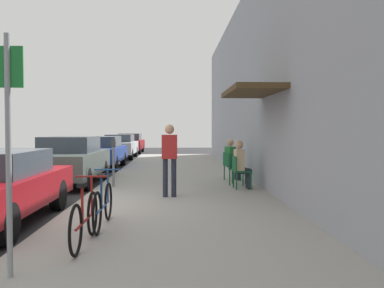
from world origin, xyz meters
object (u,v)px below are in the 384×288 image
object	(u,v)px
parking_meter	(113,159)
parked_car_4	(130,143)
bicycle_1	(103,205)
cafe_chair_2	(230,164)
pedestrian_standing	(169,154)
bicycle_0	(85,219)
street_sign	(8,136)
seated_patron_2	(232,158)
parked_car_3	(120,146)
parked_car_1	(70,160)
cafe_chair_1	(235,167)
parked_car_2	(101,152)
cafe_chair_0	(239,170)
seated_patron_0	(241,163)

from	to	relation	value
parking_meter	parked_car_4	bearing A→B (deg)	94.79
bicycle_1	cafe_chair_2	distance (m)	6.73
bicycle_1	pedestrian_standing	size ratio (longest dim) A/B	1.01
parked_car_4	bicycle_0	world-z (taller)	parked_car_4
street_sign	seated_patron_2	world-z (taller)	street_sign
parked_car_3	parking_meter	distance (m)	13.08
pedestrian_standing	parked_car_1	bearing A→B (deg)	133.94
cafe_chair_1	cafe_chair_2	distance (m)	1.02
bicycle_1	seated_patron_2	world-z (taller)	seated_patron_2
parked_car_2	parked_car_4	distance (m)	11.68
parked_car_1	parked_car_2	world-z (taller)	parked_car_1
parked_car_2	parked_car_4	size ratio (longest dim) A/B	1.00
bicycle_0	cafe_chair_0	world-z (taller)	bicycle_0
parked_car_2	pedestrian_standing	distance (m)	9.28
cafe_chair_2	seated_patron_0	bearing A→B (deg)	-88.27
street_sign	seated_patron_0	distance (m)	7.47
parking_meter	cafe_chair_1	size ratio (longest dim) A/B	1.52
parked_car_2	parked_car_3	size ratio (longest dim) A/B	1.00
street_sign	seated_patron_0	bearing A→B (deg)	61.61
bicycle_0	seated_patron_2	size ratio (longest dim) A/B	1.33
street_sign	bicycle_0	distance (m)	1.77
cafe_chair_1	street_sign	bearing A→B (deg)	-115.29
parked_car_2	bicycle_0	xyz separation A→B (m)	(2.03, -12.74, -0.25)
street_sign	seated_patron_2	distance (m)	9.14
street_sign	parking_meter	bearing A→B (deg)	89.60
bicycle_1	parking_meter	bearing A→B (deg)	96.45
bicycle_1	pedestrian_standing	xyz separation A→B (m)	(1.04, 2.96, 0.64)
parked_car_2	cafe_chair_1	bearing A→B (deg)	-53.08
bicycle_0	cafe_chair_0	size ratio (longest dim) A/B	1.97
cafe_chair_2	seated_patron_2	world-z (taller)	seated_patron_2
parking_meter	seated_patron_0	distance (m)	3.53
pedestrian_standing	bicycle_1	bearing A→B (deg)	-109.26
parked_car_2	seated_patron_2	size ratio (longest dim) A/B	3.41
parked_car_1	parked_car_4	distance (m)	17.15
parked_car_1	seated_patron_0	world-z (taller)	parked_car_1
seated_patron_2	seated_patron_0	bearing A→B (deg)	-90.03
street_sign	seated_patron_2	xyz separation A→B (m)	(3.53, 8.39, -0.82)
parked_car_4	seated_patron_2	distance (m)	17.98
bicycle_1	seated_patron_0	xyz separation A→B (m)	(2.93, 4.25, 0.34)
parked_car_4	street_sign	bearing A→B (deg)	-86.65
parked_car_2	bicycle_1	xyz separation A→B (m)	(2.10, -11.69, -0.25)
parked_car_3	parked_car_4	xyz separation A→B (m)	(-0.00, 5.53, -0.01)
street_sign	cafe_chair_1	world-z (taller)	street_sign
parked_car_2	bicycle_1	bearing A→B (deg)	-79.82
bicycle_1	seated_patron_0	size ratio (longest dim) A/B	1.33
seated_patron_2	street_sign	bearing A→B (deg)	-112.82
bicycle_0	seated_patron_0	world-z (taller)	seated_patron_0
parked_car_2	cafe_chair_1	xyz separation A→B (m)	(4.97, -6.62, -0.10)
parked_car_2	street_sign	size ratio (longest dim) A/B	1.69
parked_car_3	cafe_chair_0	size ratio (longest dim) A/B	5.06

